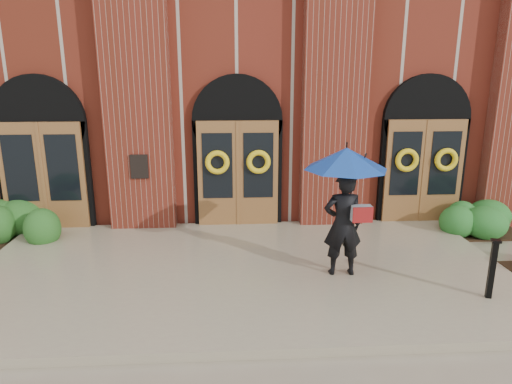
{
  "coord_description": "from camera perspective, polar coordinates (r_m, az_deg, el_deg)",
  "views": [
    {
      "loc": [
        -0.2,
        -7.83,
        3.78
      ],
      "look_at": [
        0.33,
        1.0,
        1.4
      ],
      "focal_mm": 32.0,
      "sensor_mm": 36.0,
      "label": 1
    }
  ],
  "objects": [
    {
      "name": "ground",
      "position": [
        8.7,
        -1.79,
        -10.73
      ],
      "size": [
        90.0,
        90.0,
        0.0
      ],
      "primitive_type": "plane",
      "color": "gray",
      "rests_on": "ground"
    },
    {
      "name": "landing",
      "position": [
        8.8,
        -1.82,
        -9.87
      ],
      "size": [
        10.0,
        5.3,
        0.15
      ],
      "primitive_type": "cube",
      "color": "gray",
      "rests_on": "ground"
    },
    {
      "name": "church_building",
      "position": [
        16.62,
        -2.8,
        14.07
      ],
      "size": [
        16.2,
        12.53,
        7.0
      ],
      "color": "#601F14",
      "rests_on": "ground"
    },
    {
      "name": "man_with_umbrella",
      "position": [
        8.14,
        11.05,
        0.58
      ],
      "size": [
        1.48,
        1.48,
        2.34
      ],
      "rotation": [
        0.0,
        0.0,
        3.13
      ],
      "color": "black",
      "rests_on": "landing"
    },
    {
      "name": "metal_post",
      "position": [
        8.41,
        27.43,
        -8.39
      ],
      "size": [
        0.17,
        0.17,
        1.01
      ],
      "rotation": [
        0.0,
        0.0,
        -0.26
      ],
      "color": "black",
      "rests_on": "landing"
    },
    {
      "name": "hedge_wall_left",
      "position": [
        11.7,
        -28.58,
        -3.58
      ],
      "size": [
        3.21,
        1.28,
        0.82
      ],
      "primitive_type": "ellipsoid",
      "color": "#22521B",
      "rests_on": "ground"
    },
    {
      "name": "hedge_wall_right",
      "position": [
        11.89,
        23.82,
        -3.05
      ],
      "size": [
        2.74,
        1.1,
        0.7
      ],
      "primitive_type": "ellipsoid",
      "color": "#225E21",
      "rests_on": "ground"
    }
  ]
}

